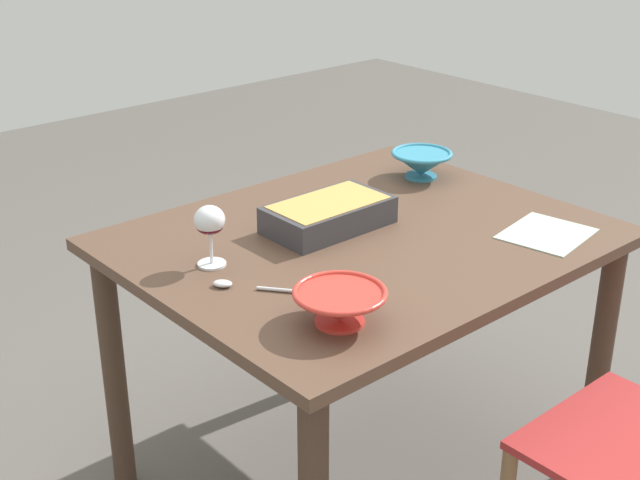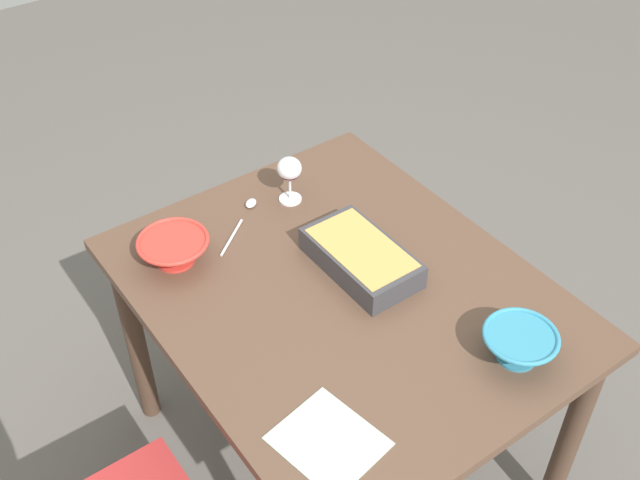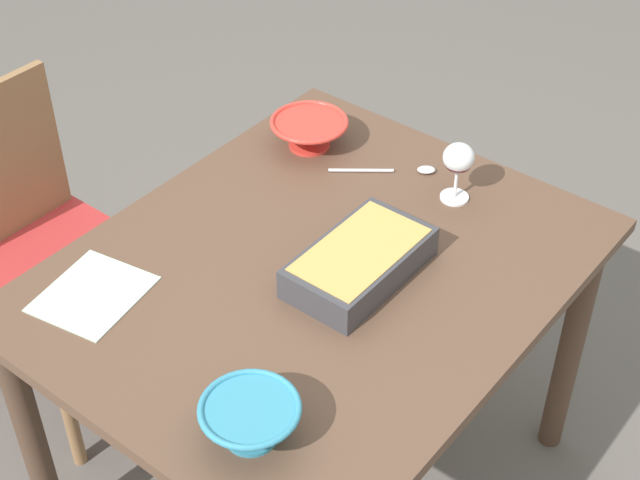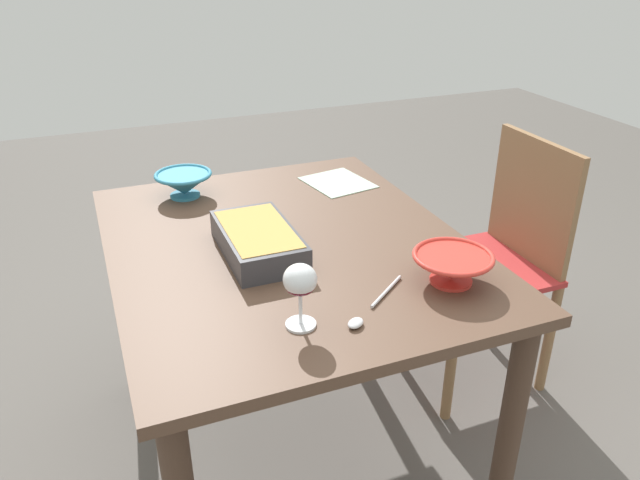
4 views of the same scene
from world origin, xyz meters
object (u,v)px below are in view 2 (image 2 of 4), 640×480
at_px(wine_glass, 289,171).
at_px(mixing_bowl, 519,344).
at_px(serving_spoon, 244,215).
at_px(napkin, 328,441).
at_px(dining_table, 341,318).
at_px(small_bowl, 174,249).
at_px(casserole_dish, 361,256).

relative_size(wine_glass, mixing_bowl, 0.82).
xyz_separation_m(serving_spoon, napkin, (-0.76, 0.25, -0.01)).
bearing_deg(serving_spoon, wine_glass, -94.51).
bearing_deg(dining_table, mixing_bowl, -155.21).
distance_m(small_bowl, napkin, 0.71).
bearing_deg(dining_table, casserole_dish, -67.85).
height_order(mixing_bowl, small_bowl, mixing_bowl).
xyz_separation_m(wine_glass, mixing_bowl, (-0.82, -0.09, -0.06)).
height_order(wine_glass, napkin, wine_glass).
distance_m(dining_table, mixing_bowl, 0.49).
distance_m(wine_glass, napkin, 0.85).
height_order(casserole_dish, mixing_bowl, mixing_bowl).
distance_m(casserole_dish, mixing_bowl, 0.47).
bearing_deg(wine_glass, casserole_dish, 178.06).
bearing_deg(casserole_dish, wine_glass, -1.94).
bearing_deg(wine_glass, serving_spoon, 85.49).
relative_size(small_bowl, napkin, 0.90).
bearing_deg(mixing_bowl, casserole_dish, 12.99).
distance_m(casserole_dish, napkin, 0.56).
height_order(wine_glass, small_bowl, wine_glass).
distance_m(casserole_dish, serving_spoon, 0.39).
height_order(casserole_dish, small_bowl, small_bowl).
relative_size(wine_glass, serving_spoon, 0.69).
relative_size(dining_table, serving_spoon, 5.38).
bearing_deg(small_bowl, wine_glass, -84.40).
bearing_deg(wine_glass, dining_table, 165.38).
relative_size(small_bowl, serving_spoon, 0.91).
xyz_separation_m(dining_table, mixing_bowl, (-0.43, -0.20, 0.16)).
bearing_deg(casserole_dish, serving_spoon, 20.98).
bearing_deg(dining_table, serving_spoon, 7.14).
bearing_deg(serving_spoon, napkin, 161.43).
height_order(mixing_bowl, serving_spoon, mixing_bowl).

